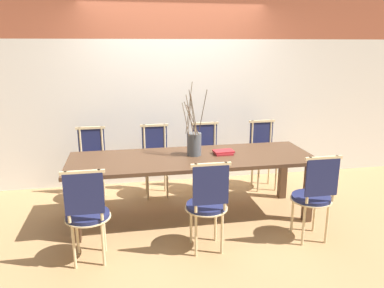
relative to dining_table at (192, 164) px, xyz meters
The scene contains 12 objects.
ground_plane 0.65m from the dining_table, ahead, with size 16.00×16.00×0.00m, color #A87F51.
wall_rear 1.60m from the dining_table, 90.00° to the left, with size 12.00×0.06×3.20m.
dining_table is the anchor object (origin of this frame).
chair_near_leftend 1.35m from the dining_table, 145.24° to the right, with size 0.41×0.41×0.94m.
chair_near_left 0.78m from the dining_table, 89.42° to the right, with size 0.41×0.41×0.94m.
chair_near_center 1.35m from the dining_table, 34.78° to the right, with size 0.41×0.41×0.94m.
chair_far_leftend 1.40m from the dining_table, 146.69° to the left, with size 0.41×0.41×0.94m.
chair_far_left 0.85m from the dining_table, 114.29° to the left, with size 0.41×0.41×0.94m.
chair_far_center 0.85m from the dining_table, 65.77° to the left, with size 0.41×0.41×0.94m.
chair_far_right 1.39m from the dining_table, 33.44° to the left, with size 0.41×0.41×0.94m.
vase_centerpiece 0.24m from the dining_table, 61.25° to the left, with size 0.26×0.26×0.83m.
book_stack 0.40m from the dining_table, ahead, with size 0.24×0.17×0.04m.
Camera 1 is at (-0.74, -3.96, 1.96)m, focal length 35.00 mm.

